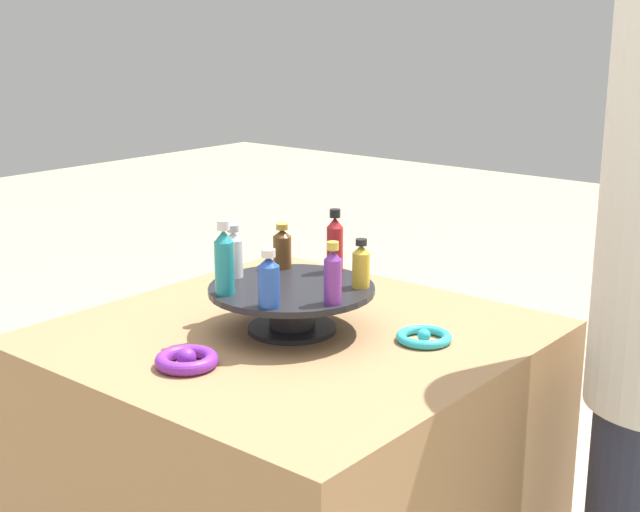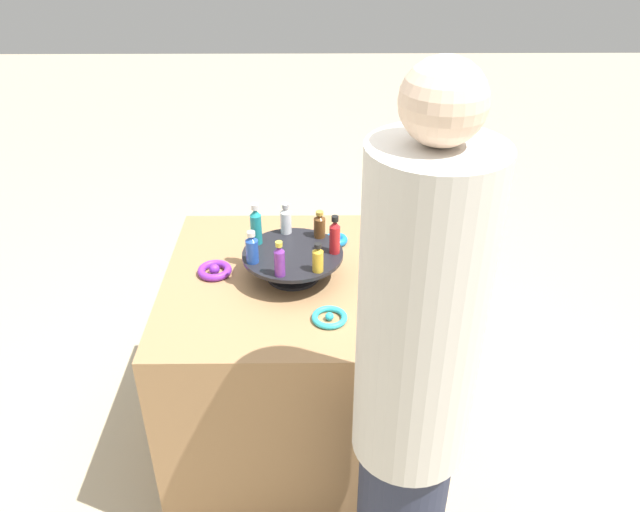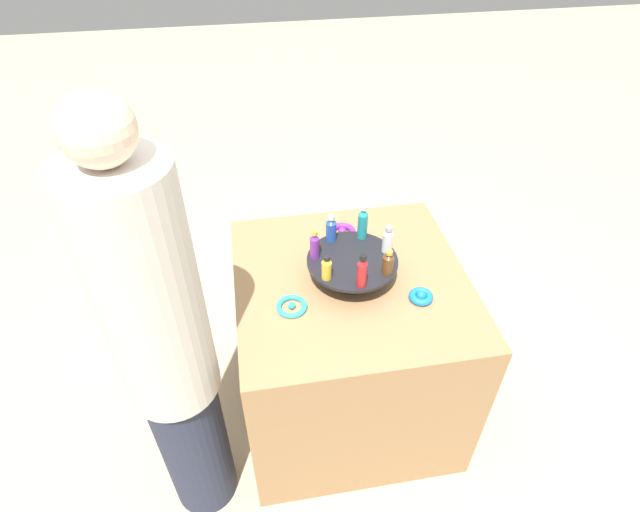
{
  "view_description": "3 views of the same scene",
  "coord_description": "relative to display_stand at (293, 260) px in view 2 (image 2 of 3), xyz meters",
  "views": [
    {
      "loc": [
        -1.08,
        1.22,
        1.34
      ],
      "look_at": [
        -0.05,
        -0.02,
        0.91
      ],
      "focal_mm": 50.0,
      "sensor_mm": 36.0,
      "label": 1
    },
    {
      "loc": [
        -1.68,
        -0.07,
        1.87
      ],
      "look_at": [
        -0.18,
        -0.08,
        0.94
      ],
      "focal_mm": 35.0,
      "sensor_mm": 36.0,
      "label": 2
    },
    {
      "loc": [
        -0.33,
        -1.28,
        1.98
      ],
      "look_at": [
        -0.12,
        -0.06,
        0.93
      ],
      "focal_mm": 28.0,
      "sensor_mm": 36.0,
      "label": 3
    }
  ],
  "objects": [
    {
      "name": "bottle_brown",
      "position": [
        0.1,
        -0.09,
        0.07
      ],
      "size": [
        0.04,
        0.04,
        0.09
      ],
      "color": "brown",
      "rests_on": "display_stand"
    },
    {
      "name": "ribbon_bow_purple",
      "position": [
        0.02,
        0.26,
        -0.05
      ],
      "size": [
        0.11,
        0.11,
        0.03
      ],
      "color": "purple",
      "rests_on": "party_table"
    },
    {
      "name": "ground_plane",
      "position": [
        0.0,
        0.0,
        -0.82
      ],
      "size": [
        12.0,
        12.0,
        0.0
      ],
      "primitive_type": "plane",
      "color": "tan"
    },
    {
      "name": "ribbon_bow_teal",
      "position": [
        -0.23,
        -0.11,
        -0.05
      ],
      "size": [
        0.1,
        0.1,
        0.02
      ],
      "color": "#2DB7CC",
      "rests_on": "party_table"
    },
    {
      "name": "party_table",
      "position": [
        0.0,
        0.0,
        -0.44
      ],
      "size": [
        0.84,
        0.84,
        0.76
      ],
      "color": "#9E754C",
      "rests_on": "ground_plane"
    },
    {
      "name": "bottle_purple",
      "position": [
        -0.13,
        0.03,
        0.08
      ],
      "size": [
        0.03,
        0.03,
        0.11
      ],
      "color": "#702D93",
      "rests_on": "display_stand"
    },
    {
      "name": "bottle_gold",
      "position": [
        -0.11,
        -0.08,
        0.07
      ],
      "size": [
        0.03,
        0.03,
        0.09
      ],
      "color": "gold",
      "rests_on": "display_stand"
    },
    {
      "name": "bottle_teal",
      "position": [
        0.06,
        0.12,
        0.09
      ],
      "size": [
        0.04,
        0.04,
        0.14
      ],
      "color": "teal",
      "rests_on": "display_stand"
    },
    {
      "name": "person_figure",
      "position": [
        -0.62,
        -0.3,
        -0.0
      ],
      "size": [
        0.27,
        0.27,
        1.61
      ],
      "rotation": [
        0.0,
        0.0,
        0.45
      ],
      "color": "#282D42",
      "rests_on": "ground_plane"
    },
    {
      "name": "bottle_clear",
      "position": [
        0.13,
        0.03,
        0.08
      ],
      "size": [
        0.04,
        0.04,
        0.11
      ],
      "color": "silver",
      "rests_on": "display_stand"
    },
    {
      "name": "ribbon_bow_blue",
      "position": [
        0.21,
        -0.14,
        -0.05
      ],
      "size": [
        0.08,
        0.08,
        0.03
      ],
      "color": "blue",
      "rests_on": "party_table"
    },
    {
      "name": "bottle_red",
      "position": [
        -0.0,
        -0.13,
        0.09
      ],
      "size": [
        0.03,
        0.03,
        0.13
      ],
      "color": "#B21E23",
      "rests_on": "display_stand"
    },
    {
      "name": "display_stand",
      "position": [
        0.0,
        0.0,
        0.0
      ],
      "size": [
        0.32,
        0.32,
        0.09
      ],
      "color": "black",
      "rests_on": "party_table"
    },
    {
      "name": "bottle_blue",
      "position": [
        -0.05,
        0.12,
        0.08
      ],
      "size": [
        0.04,
        0.04,
        0.11
      ],
      "color": "#234CAD",
      "rests_on": "display_stand"
    }
  ]
}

